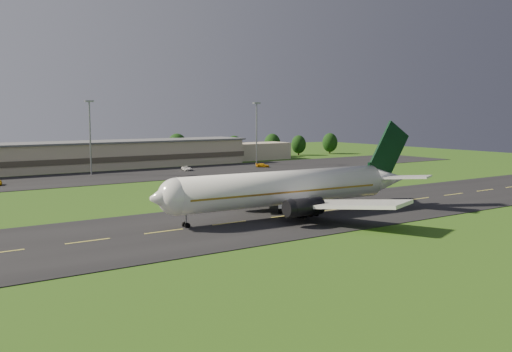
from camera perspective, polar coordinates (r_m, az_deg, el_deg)
ground at (r=88.19m, az=-2.69°, el=-4.78°), size 360.00×360.00×0.00m
taxiway at (r=88.18m, az=-2.69°, el=-4.75°), size 220.00×30.00×0.10m
apron at (r=153.51m, az=-16.97°, el=-0.27°), size 260.00×30.00×0.10m
airliner at (r=93.77m, az=3.21°, el=-1.23°), size 51.30×42.13×15.57m
terminal at (r=178.04m, az=-17.39°, el=1.87°), size 145.00×16.00×8.40m
light_mast_centre at (r=161.77m, az=-16.28°, el=4.59°), size 2.40×1.20×20.35m
light_mast_east at (r=186.39m, az=0.05°, el=5.04°), size 2.40×1.20×20.35m
tree_line at (r=191.58m, az=-13.92°, el=2.56°), size 195.23×9.29×10.30m
service_vehicle_c at (r=168.61m, az=-6.94°, el=0.77°), size 2.84×4.92×1.29m
service_vehicle_d at (r=177.30m, az=0.66°, el=1.08°), size 4.35×4.12×1.24m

